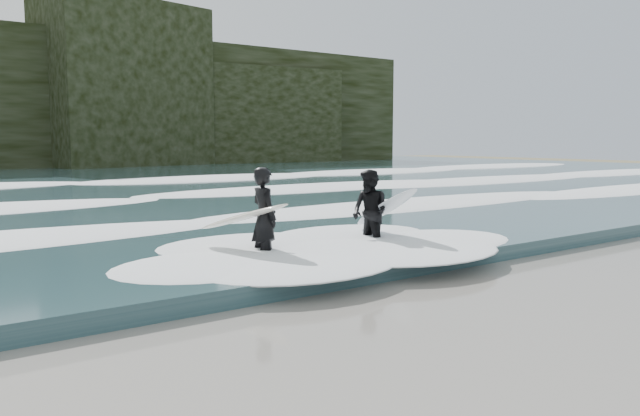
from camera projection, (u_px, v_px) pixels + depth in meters
The scene contains 7 objects.
ground at pixel (581, 320), 7.93m from camera, with size 120.00×120.00×0.00m, color olive.
sea at pixel (46, 182), 31.21m from camera, with size 90.00×52.00×0.30m, color #28454C.
foam_near at pixel (239, 218), 15.12m from camera, with size 60.00×3.20×0.20m, color white.
foam_mid at pixel (137, 196), 20.74m from camera, with size 60.00×4.00×0.24m, color white.
foam_far at pixel (67, 180), 27.97m from camera, with size 60.00×4.80×0.30m, color white.
surfer_left at pixel (260, 217), 11.08m from camera, with size 1.23×2.06×1.80m.
surfer_right at pixel (372, 212), 12.42m from camera, with size 1.15×2.03×1.69m.
Camera 1 is at (-7.24, -4.28, 2.29)m, focal length 35.00 mm.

